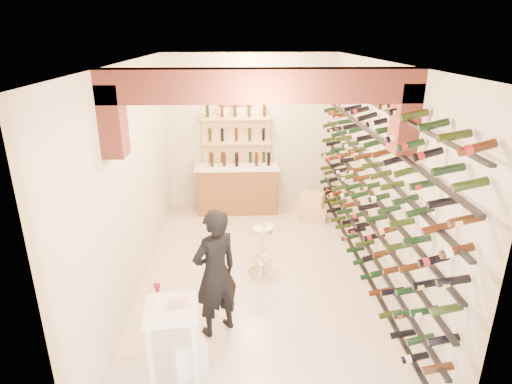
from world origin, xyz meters
TOP-DOWN VIEW (x-y plane):
  - ground at (0.00, 0.00)m, footprint 6.00×6.00m
  - room_shell at (0.00, -0.26)m, footprint 3.52×6.02m
  - wine_rack at (1.53, 0.00)m, footprint 0.32×5.70m
  - back_counter at (-0.30, 2.65)m, footprint 1.70×0.62m
  - back_shelving at (-0.30, 2.89)m, footprint 1.40×0.31m
  - tasting_table at (-0.99, -1.89)m, footprint 0.63×0.63m
  - white_stool at (-0.85, -1.91)m, footprint 0.46×0.46m
  - person at (-0.55, -1.23)m, footprint 0.73×0.68m
  - chrome_barstool at (0.07, 0.13)m, footprint 0.42×0.42m
  - crate_lower at (1.20, 2.13)m, footprint 0.55×0.41m
  - crate_upper at (1.20, 2.13)m, footprint 0.52×0.45m

SIDE VIEW (x-z plane):
  - ground at x=0.00m, z-range 0.00..0.00m
  - crate_lower at x=1.20m, z-range 0.00..0.31m
  - white_stool at x=-0.85m, z-range 0.00..0.44m
  - crate_upper at x=1.20m, z-range 0.31..0.57m
  - chrome_barstool at x=0.07m, z-range 0.06..0.87m
  - back_counter at x=-0.30m, z-range -0.11..1.18m
  - tasting_table at x=-0.99m, z-range 0.18..1.18m
  - person at x=-0.55m, z-range 0.00..1.66m
  - back_shelving at x=-0.30m, z-range -0.19..2.53m
  - wine_rack at x=1.53m, z-range 0.27..2.83m
  - room_shell at x=0.00m, z-range 0.65..3.86m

